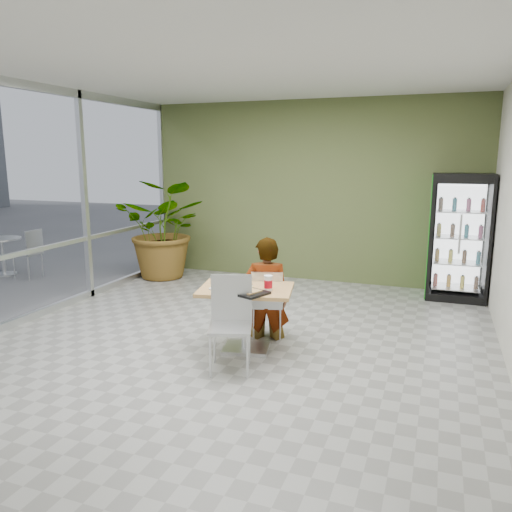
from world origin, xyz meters
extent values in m
plane|color=gray|center=(0.00, 0.00, 0.00)|extent=(7.00, 7.00, 0.00)
cube|color=tan|center=(0.20, -0.09, 0.73)|extent=(1.17, 0.93, 0.04)
cylinder|color=silver|center=(0.20, -0.09, 0.35)|extent=(0.10, 0.10, 0.71)
cube|color=silver|center=(0.20, -0.09, 0.02)|extent=(0.60, 0.52, 0.04)
cube|color=silver|center=(0.27, 0.46, 0.41)|extent=(0.47, 0.47, 0.03)
cube|color=silver|center=(0.32, 0.29, 0.63)|extent=(0.37, 0.13, 0.45)
cylinder|color=silver|center=(0.39, 0.66, 0.20)|extent=(0.02, 0.02, 0.41)
cylinder|color=silver|center=(0.07, 0.57, 0.20)|extent=(0.02, 0.02, 0.41)
cylinder|color=silver|center=(0.48, 0.35, 0.20)|extent=(0.02, 0.02, 0.41)
cylinder|color=silver|center=(0.16, 0.26, 0.20)|extent=(0.02, 0.02, 0.41)
cube|color=silver|center=(0.25, -0.68, 0.47)|extent=(0.56, 0.56, 0.03)
cube|color=silver|center=(0.19, -0.48, 0.73)|extent=(0.43, 0.17, 0.52)
cylinder|color=silver|center=(0.14, -0.92, 0.23)|extent=(0.03, 0.03, 0.47)
cylinder|color=silver|center=(0.49, -0.80, 0.23)|extent=(0.03, 0.03, 0.47)
cylinder|color=silver|center=(0.02, -0.56, 0.23)|extent=(0.03, 0.03, 0.47)
cylinder|color=silver|center=(0.37, -0.44, 0.23)|extent=(0.03, 0.03, 0.47)
imported|color=black|center=(0.27, 0.41, 0.48)|extent=(0.66, 0.52, 1.57)
cylinder|color=white|center=(0.17, -0.06, 0.76)|extent=(0.21, 0.21, 0.01)
cylinder|color=white|center=(0.48, -0.11, 0.83)|extent=(0.09, 0.09, 0.16)
cylinder|color=red|center=(0.48, -0.11, 0.83)|extent=(0.09, 0.09, 0.09)
cylinder|color=white|center=(0.48, -0.11, 0.92)|extent=(0.10, 0.10, 0.01)
cube|color=white|center=(-0.08, -0.25, 0.76)|extent=(0.15, 0.15, 0.02)
cube|color=black|center=(0.28, -0.31, 0.76)|extent=(0.55, 0.48, 0.03)
cube|color=black|center=(2.52, 3.11, 0.98)|extent=(0.90, 0.71, 1.97)
cube|color=#189617|center=(2.07, 3.11, 0.98)|extent=(0.02, 0.68, 1.93)
cube|color=white|center=(2.52, 2.77, 1.00)|extent=(0.71, 0.03, 1.57)
imported|color=#3C6C2B|center=(-2.50, 2.73, 0.91)|extent=(1.81, 1.62, 1.82)
camera|label=1|loc=(2.22, -5.21, 2.22)|focal=35.00mm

